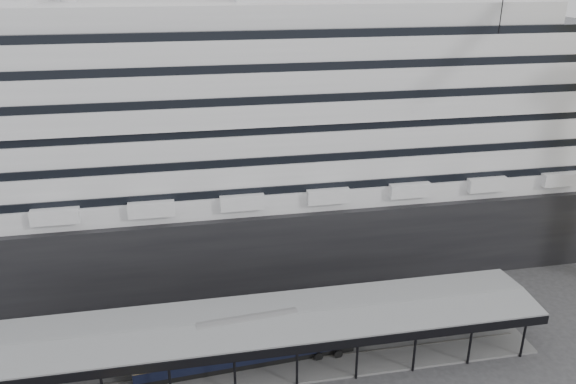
{
  "coord_description": "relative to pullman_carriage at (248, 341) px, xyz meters",
  "views": [
    {
      "loc": [
        -5.83,
        -40.31,
        36.71
      ],
      "look_at": [
        3.39,
        8.0,
        16.87
      ],
      "focal_mm": 35.0,
      "sensor_mm": 36.0,
      "label": 1
    }
  ],
  "objects": [
    {
      "name": "pullman_carriage",
      "position": [
        0.0,
        0.0,
        0.0
      ],
      "size": [
        22.39,
        4.47,
        21.83
      ],
      "rotation": [
        0.0,
        0.0,
        0.07
      ],
      "color": "black",
      "rests_on": "ground"
    },
    {
      "name": "cruise_ship",
      "position": [
        1.17,
        27.0,
        15.7
      ],
      "size": [
        130.0,
        30.0,
        43.9
      ],
      "color": "black",
      "rests_on": "ground"
    },
    {
      "name": "platform_canopy",
      "position": [
        1.13,
        0.0,
        -0.29
      ],
      "size": [
        56.0,
        9.18,
        5.3
      ],
      "color": "slate",
      "rests_on": "ground"
    }
  ]
}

